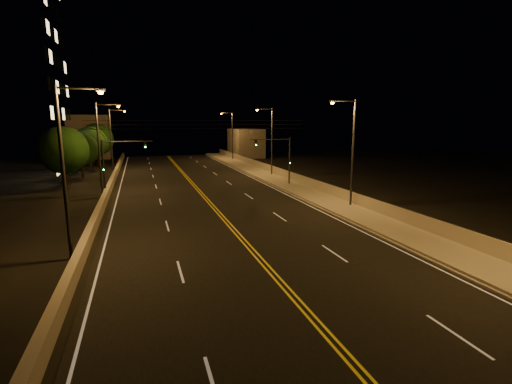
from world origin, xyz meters
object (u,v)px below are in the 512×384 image
object	(u,v)px
streetlight_4	(68,162)
traffic_signal_left	(114,160)
streetlight_3	(231,133)
tree_3	(97,139)
traffic_signal_right	(282,156)
tree_1	(81,149)
tree_2	(90,144)
streetlight_1	(350,147)
streetlight_5	(101,143)
streetlight_2	(270,137)
streetlight_6	(113,136)
tree_0	(64,150)

from	to	relation	value
streetlight_4	traffic_signal_left	xyz separation A→B (m)	(1.16, 18.97, -1.78)
streetlight_3	tree_3	size ratio (longest dim) A/B	1.28
traffic_signal_right	traffic_signal_left	world-z (taller)	same
streetlight_3	tree_3	distance (m)	24.78
tree_1	tree_2	world-z (taller)	tree_2
streetlight_3	traffic_signal_right	size ratio (longest dim) A/B	1.64
streetlight_1	traffic_signal_right	size ratio (longest dim) A/B	1.64
streetlight_5	tree_2	world-z (taller)	streetlight_5
streetlight_4	streetlight_5	distance (m)	19.82
streetlight_4	traffic_signal_right	distance (m)	27.56
tree_3	streetlight_4	bearing A→B (deg)	-86.25
streetlight_3	tree_2	xyz separation A→B (m)	(-24.84, -10.63, -1.12)
streetlight_2	streetlight_4	world-z (taller)	same
streetlight_1	streetlight_4	bearing A→B (deg)	-163.28
streetlight_4	tree_2	distance (m)	40.13
streetlight_1	streetlight_4	size ratio (longest dim) A/B	1.00
traffic_signal_left	tree_2	xyz separation A→B (m)	(-4.54, 21.00, 0.66)
tree_3	traffic_signal_left	bearing A→B (deg)	-81.51
streetlight_5	streetlight_6	bearing A→B (deg)	90.00
streetlight_4	streetlight_6	distance (m)	39.06
streetlight_3	streetlight_6	world-z (taller)	same
tree_2	streetlight_2	bearing A→B (deg)	-26.77
tree_0	streetlight_1	bearing A→B (deg)	-34.16
streetlight_1	tree_3	bearing A→B (deg)	120.81
streetlight_1	streetlight_4	distance (m)	22.41
traffic_signal_right	streetlight_2	bearing A→B (deg)	79.55
streetlight_6	tree_3	xyz separation A→B (m)	(-3.13, 8.61, -0.81)
streetlight_6	tree_1	bearing A→B (deg)	-125.21
streetlight_3	traffic_signal_left	distance (m)	37.63
streetlight_6	traffic_signal_left	size ratio (longest dim) A/B	1.64
streetlight_5	tree_2	xyz separation A→B (m)	(-3.38, 20.15, -1.12)
traffic_signal_right	tree_3	bearing A→B (deg)	128.74
streetlight_5	streetlight_2	bearing A→B (deg)	19.52
traffic_signal_right	traffic_signal_left	distance (m)	18.74
streetlight_3	streetlight_5	size ratio (longest dim) A/B	1.00
streetlight_3	tree_0	bearing A→B (deg)	-134.05
streetlight_2	streetlight_5	xyz separation A→B (m)	(-21.46, -7.61, 0.00)
streetlight_4	tree_2	world-z (taller)	streetlight_4
streetlight_2	tree_3	xyz separation A→B (m)	(-24.59, 20.24, -0.81)
traffic_signal_right	tree_1	bearing A→B (deg)	148.45
streetlight_1	streetlight_5	bearing A→B (deg)	148.07
streetlight_4	streetlight_6	size ratio (longest dim) A/B	1.00
streetlight_5	tree_3	xyz separation A→B (m)	(-3.13, 27.85, -0.81)
streetlight_4	tree_3	world-z (taller)	streetlight_4
streetlight_5	traffic_signal_right	xyz separation A→B (m)	(19.90, -0.85, -1.78)
streetlight_4	tree_3	size ratio (longest dim) A/B	1.28
streetlight_2	tree_1	distance (m)	26.12
streetlight_3	tree_2	size ratio (longest dim) A/B	1.38
traffic_signal_right	tree_0	world-z (taller)	tree_0
streetlight_6	traffic_signal_right	size ratio (longest dim) A/B	1.64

